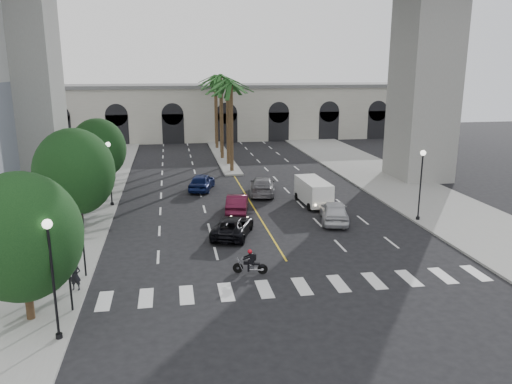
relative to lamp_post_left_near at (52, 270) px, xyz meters
The scene contains 28 objects.
ground 12.86m from the lamp_post_left_near, 23.68° to the left, with size 140.00×140.00×0.00m, color black.
sidewalk_left 20.56m from the lamp_post_left_near, 100.20° to the left, with size 8.00×100.00×0.15m, color gray.
sidewalk_right 33.27m from the lamp_post_left_near, 37.15° to the left, with size 8.00×100.00×0.15m, color gray.
median 44.59m from the lamp_post_left_near, 75.15° to the left, with size 2.00×24.00×0.20m, color gray.
pier_building 61.08m from the lamp_post_left_near, 79.24° to the left, with size 71.00×10.50×8.50m.
palm_a 35.40m from the lamp_post_left_near, 70.94° to the left, with size 3.20×3.20×10.30m.
palm_b 39.23m from the lamp_post_left_near, 72.73° to the left, with size 3.20×3.20×10.60m.
palm_c 42.88m from the lamp_post_left_near, 74.72° to the left, with size 3.20×3.20×10.10m.
palm_d 46.90m from the lamp_post_left_near, 75.60° to the left, with size 3.20×3.20×10.90m.
palm_e 50.64m from the lamp_post_left_near, 77.01° to the left, with size 3.20×3.20×10.40m.
palm_f 54.61m from the lamp_post_left_near, 77.65° to the left, with size 3.20×3.20×10.70m.
street_tree_near 2.68m from the lamp_post_left_near, 128.66° to the left, with size 5.20×5.20×6.89m.
street_tree_mid 15.12m from the lamp_post_left_near, 96.09° to the left, with size 5.44×5.44×7.21m.
street_tree_far 27.06m from the lamp_post_left_near, 93.39° to the left, with size 5.04×5.04×6.68m.
lamp_post_left_near is the anchor object (origin of this frame).
lamp_post_left_far 21.00m from the lamp_post_left_near, 90.00° to the left, with size 0.40×0.40×5.35m.
lamp_post_right 26.25m from the lamp_post_left_near, 29.69° to the left, with size 0.40×0.40×5.35m.
traffic_signal_near 2.60m from the lamp_post_left_near, 87.71° to the left, with size 0.25×0.18×3.65m.
traffic_signal_far 6.54m from the lamp_post_left_near, 89.12° to the left, with size 0.25×0.18×3.65m.
motorcycle_rider 10.97m from the lamp_post_left_near, 31.81° to the left, with size 1.90×0.72×1.41m.
car_a 21.79m from the lamp_post_left_near, 39.92° to the left, with size 1.93×4.80×1.63m, color silver.
car_b 20.38m from the lamp_post_left_near, 60.69° to the left, with size 1.57×4.50×1.48m, color #470E21.
car_c 15.21m from the lamp_post_left_near, 53.84° to the left, with size 2.24×4.85×1.35m, color black.
car_d 26.40m from the lamp_post_left_near, 60.62° to the left, with size 2.21×5.44×1.58m, color slate.
car_e 26.65m from the lamp_post_left_near, 73.30° to the left, with size 1.87×4.64×1.58m, color #111D50.
cargo_van 25.03m from the lamp_post_left_near, 48.81° to the left, with size 2.16×5.00×2.10m.
pedestrian_a 5.27m from the lamp_post_left_near, 91.21° to the left, with size 0.58×0.38×1.58m, color black.
pedestrian_b 11.69m from the lamp_post_left_near, 114.70° to the left, with size 0.82×0.64×1.70m, color black.
Camera 1 is at (-6.48, -24.84, 11.16)m, focal length 35.00 mm.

